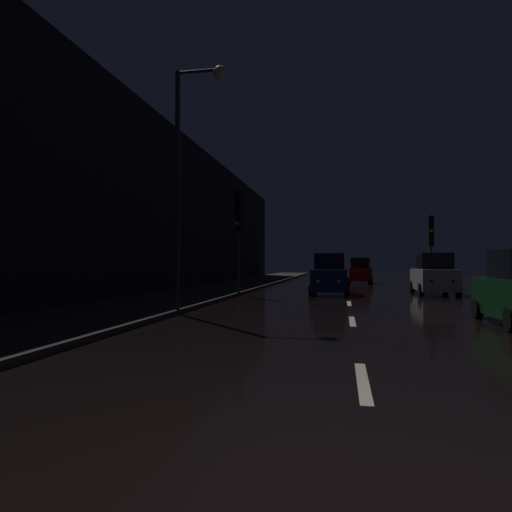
% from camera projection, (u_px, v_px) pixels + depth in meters
% --- Properties ---
extents(ground, '(27.40, 84.00, 0.02)m').
position_uv_depth(ground, '(347.00, 290.00, 27.31)').
color(ground, black).
extents(sidewalk_left, '(4.40, 84.00, 0.15)m').
position_uv_depth(sidewalk_left, '(225.00, 288.00, 28.71)').
color(sidewalk_left, '#33302D').
rests_on(sidewalk_left, ground).
extents(building_facade_left, '(0.80, 63.00, 9.51)m').
position_uv_depth(building_facade_left, '(166.00, 208.00, 25.83)').
color(building_facade_left, black).
rests_on(building_facade_left, ground).
extents(lane_centerline, '(0.16, 28.33, 0.01)m').
position_uv_depth(lane_centerline, '(348.00, 299.00, 20.17)').
color(lane_centerline, beige).
rests_on(lane_centerline, ground).
extents(traffic_light_far_right, '(0.33, 0.47, 4.58)m').
position_uv_depth(traffic_light_far_right, '(431.00, 236.00, 28.40)').
color(traffic_light_far_right, '#38383A').
rests_on(traffic_light_far_right, ground).
extents(traffic_light_far_left, '(0.37, 0.48, 5.10)m').
position_uv_depth(traffic_light_far_left, '(239.00, 220.00, 22.11)').
color(traffic_light_far_left, '#38383A').
rests_on(traffic_light_far_left, ground).
extents(streetlamp_overhead, '(1.70, 0.44, 7.80)m').
position_uv_depth(streetlamp_overhead, '(191.00, 153.00, 14.39)').
color(streetlamp_overhead, '#2D2D30').
rests_on(streetlamp_overhead, ground).
extents(car_approaching_headlights, '(1.94, 4.20, 2.12)m').
position_uv_depth(car_approaching_headlights, '(330.00, 276.00, 23.66)').
color(car_approaching_headlights, '#141E51').
rests_on(car_approaching_headlights, ground).
extents(car_parked_right_far, '(1.95, 4.23, 2.13)m').
position_uv_depth(car_parked_right_far, '(434.00, 275.00, 23.59)').
color(car_parked_right_far, silver).
rests_on(car_parked_right_far, ground).
extents(car_distant_taillights, '(1.87, 4.04, 2.04)m').
position_uv_depth(car_distant_taillights, '(360.00, 272.00, 36.27)').
color(car_distant_taillights, maroon).
rests_on(car_distant_taillights, ground).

